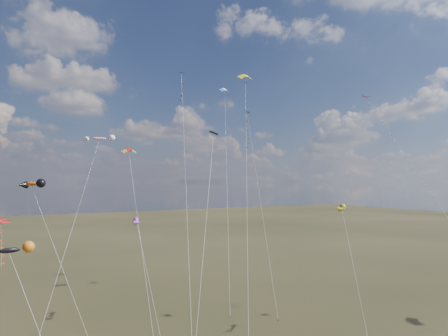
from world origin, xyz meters
TOP-DOWN VIEW (x-y plane):
  - diamond_black_high at (9.92, 26.89)m, footprint 6.79×16.61m
  - diamond_navy_tall at (-1.81, 27.61)m, footprint 11.89×28.39m
  - diamond_black_mid at (-7.94, 7.41)m, footprint 8.30×10.87m
  - diamond_orange_center at (16.73, 1.98)m, footprint 9.83×14.35m
  - parafoil_yellow at (8.68, 25.85)m, footprint 16.42×24.06m
  - parafoil_blue_white at (9.90, 34.56)m, footprint 11.46×19.70m
  - parafoil_tricolor at (-11.84, 21.27)m, footprint 2.93×16.11m
  - novelty_black_orange at (-25.49, 8.40)m, footprint 5.75×9.37m
  - novelty_orange_black at (-23.02, 20.26)m, footprint 6.54×11.71m
  - novelty_white_purple at (-10.73, 21.63)m, footprint 1.28×9.99m
  - novelty_redwhite_stripe at (-12.92, 32.92)m, footprint 12.50×19.29m
  - novelty_blue_yellow at (8.35, 5.12)m, footprint 5.89×9.16m

SIDE VIEW (x-z plane):
  - novelty_black_orange at x=-25.49m, z-range 5.54..17.78m
  - novelty_white_purple at x=-10.73m, z-range 5.84..18.42m
  - novelty_blue_yellow at x=8.35m, z-range 6.76..21.30m
  - diamond_black_mid at x=-7.94m, z-range 5.52..28.20m
  - novelty_orange_black at x=-23.02m, z-range 8.13..25.59m
  - diamond_orange_center at x=16.73m, z-range 5.25..33.38m
  - parafoil_tricolor at x=-11.84m, z-range 10.13..31.79m
  - novelty_redwhite_stripe at x=-12.92m, z-range 11.46..35.70m
  - diamond_black_high at x=9.92m, z-range 10.02..39.16m
  - diamond_navy_tall at x=-1.81m, z-range 12.26..47.01m
  - parafoil_blue_white at x=9.90m, z-range 16.49..51.22m
  - parafoil_yellow at x=8.68m, z-range 16.70..51.85m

